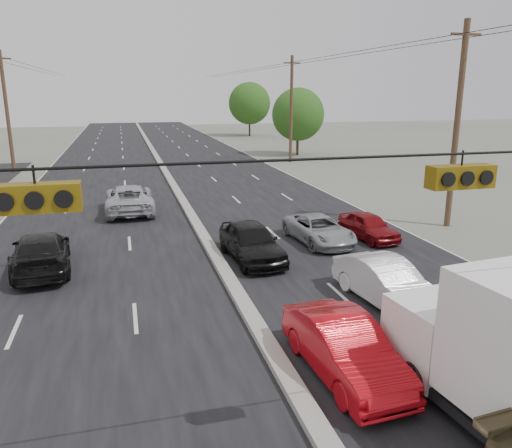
% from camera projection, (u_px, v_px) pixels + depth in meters
% --- Properties ---
extents(road_surface, '(20.00, 160.00, 0.02)m').
position_uv_depth(road_surface, '(173.00, 186.00, 36.61)').
color(road_surface, black).
rests_on(road_surface, ground).
extents(center_median, '(0.50, 160.00, 0.20)m').
position_uv_depth(center_median, '(173.00, 185.00, 36.58)').
color(center_median, gray).
rests_on(center_median, ground).
extents(utility_pole_left_c, '(1.60, 0.30, 10.00)m').
position_uv_depth(utility_pole_left_c, '(7.00, 111.00, 41.50)').
color(utility_pole_left_c, '#422D1E').
rests_on(utility_pole_left_c, ground).
extents(utility_pole_right_b, '(1.60, 0.30, 10.00)m').
position_uv_depth(utility_pole_right_b, '(457.00, 125.00, 24.42)').
color(utility_pole_right_b, '#422D1E').
rests_on(utility_pole_right_b, ground).
extents(utility_pole_right_c, '(1.60, 0.30, 10.00)m').
position_uv_depth(utility_pole_right_c, '(291.00, 109.00, 47.76)').
color(utility_pole_right_c, '#422D1E').
rests_on(utility_pole_right_c, ground).
extents(traffic_signals, '(25.00, 0.30, 0.54)m').
position_uv_depth(traffic_signals, '(455.00, 174.00, 7.54)').
color(traffic_signals, black).
rests_on(traffic_signals, ground).
extents(tree_right_mid, '(5.60, 5.60, 7.14)m').
position_uv_depth(tree_right_mid, '(298.00, 114.00, 53.25)').
color(tree_right_mid, '#382619').
rests_on(tree_right_mid, ground).
extents(tree_right_far, '(6.40, 6.40, 8.16)m').
position_uv_depth(tree_right_far, '(249.00, 103.00, 76.68)').
color(tree_right_far, '#382619').
rests_on(tree_right_far, ground).
extents(red_sedan, '(1.80, 4.46, 1.44)m').
position_uv_depth(red_sedan, '(344.00, 349.00, 11.99)').
color(red_sedan, red).
rests_on(red_sedan, ground).
extents(queue_car_a, '(2.17, 4.69, 1.56)m').
position_uv_depth(queue_car_a, '(251.00, 242.00, 20.30)').
color(queue_car_a, black).
rests_on(queue_car_a, ground).
extents(queue_car_b, '(2.05, 4.50, 1.43)m').
position_uv_depth(queue_car_b, '(386.00, 282.00, 16.17)').
color(queue_car_b, white).
rests_on(queue_car_b, ground).
extents(queue_car_c, '(2.42, 4.56, 1.22)m').
position_uv_depth(queue_car_c, '(319.00, 230.00, 22.70)').
color(queue_car_c, '#919598').
rests_on(queue_car_c, ground).
extents(queue_car_e, '(1.90, 3.78, 1.23)m').
position_uv_depth(queue_car_e, '(368.00, 226.00, 23.27)').
color(queue_car_e, maroon).
rests_on(queue_car_e, ground).
extents(oncoming_near, '(2.56, 5.27, 1.48)m').
position_uv_depth(oncoming_near, '(41.00, 252.00, 19.11)').
color(oncoming_near, black).
rests_on(oncoming_near, ground).
extents(oncoming_far, '(2.62, 5.67, 1.58)m').
position_uv_depth(oncoming_far, '(129.00, 199.00, 28.42)').
color(oncoming_far, '#ADAFB5').
rests_on(oncoming_far, ground).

